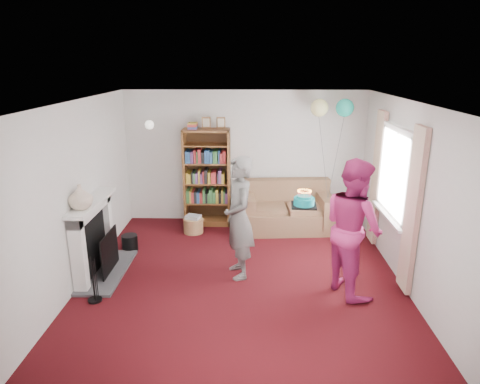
{
  "coord_description": "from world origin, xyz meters",
  "views": [
    {
      "loc": [
        0.13,
        -5.44,
        3.0
      ],
      "look_at": [
        -0.04,
        0.6,
        1.14
      ],
      "focal_mm": 32.0,
      "sensor_mm": 36.0,
      "label": 1
    }
  ],
  "objects_px": {
    "sofa": "(286,211)",
    "person_magenta": "(353,227)",
    "bookcase": "(207,178)",
    "person_striped": "(239,218)",
    "birthday_cake": "(304,201)"
  },
  "relations": [
    {
      "from": "bookcase",
      "to": "birthday_cake",
      "type": "bearing_deg",
      "value": -55.0
    },
    {
      "from": "sofa",
      "to": "person_striped",
      "type": "xyz_separation_m",
      "value": [
        -0.82,
        -1.87,
        0.55
      ]
    },
    {
      "from": "person_striped",
      "to": "birthday_cake",
      "type": "bearing_deg",
      "value": 67.1
    },
    {
      "from": "person_magenta",
      "to": "birthday_cake",
      "type": "distance_m",
      "value": 0.73
    },
    {
      "from": "sofa",
      "to": "person_striped",
      "type": "height_order",
      "value": "person_striped"
    },
    {
      "from": "person_striped",
      "to": "birthday_cake",
      "type": "distance_m",
      "value": 0.94
    },
    {
      "from": "bookcase",
      "to": "person_magenta",
      "type": "distance_m",
      "value": 3.3
    },
    {
      "from": "sofa",
      "to": "person_magenta",
      "type": "xyz_separation_m",
      "value": [
        0.69,
        -2.26,
        0.59
      ]
    },
    {
      "from": "bookcase",
      "to": "sofa",
      "type": "bearing_deg",
      "value": -8.91
    },
    {
      "from": "bookcase",
      "to": "person_striped",
      "type": "distance_m",
      "value": 2.2
    },
    {
      "from": "bookcase",
      "to": "person_magenta",
      "type": "height_order",
      "value": "bookcase"
    },
    {
      "from": "bookcase",
      "to": "person_striped",
      "type": "height_order",
      "value": "bookcase"
    },
    {
      "from": "bookcase",
      "to": "birthday_cake",
      "type": "height_order",
      "value": "bookcase"
    },
    {
      "from": "sofa",
      "to": "birthday_cake",
      "type": "bearing_deg",
      "value": -92.45
    },
    {
      "from": "person_magenta",
      "to": "birthday_cake",
      "type": "relative_size",
      "value": 5.44
    }
  ]
}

